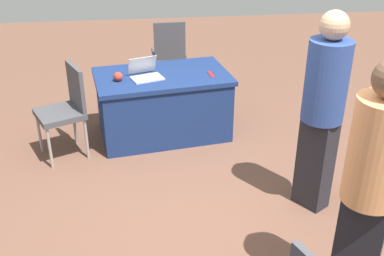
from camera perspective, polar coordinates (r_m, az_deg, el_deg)
ground_plane at (r=3.92m, az=1.36°, el=-12.46°), size 14.40×14.40×0.00m
table_foreground at (r=5.22m, az=-3.61°, el=2.93°), size 1.56×1.07×0.72m
chair_aisle at (r=4.88m, az=-15.29°, el=2.63°), size 0.58×0.58×0.96m
chair_by_pillar at (r=6.42m, az=-2.86°, el=9.61°), size 0.45×0.45×0.97m
person_presenter at (r=2.96m, az=21.25°, el=-6.12°), size 0.48×0.48×1.72m
person_attendee_standing at (r=3.87m, az=15.85°, el=2.76°), size 0.47×0.47×1.73m
laptop_silver at (r=4.99m, az=-5.72°, el=6.62°), size 0.39×0.38×0.21m
yarn_ball at (r=4.92m, az=-9.09°, el=6.27°), size 0.10×0.10×0.10m
scissors_red at (r=5.07m, az=2.33°, el=6.65°), size 0.06×0.18×0.01m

